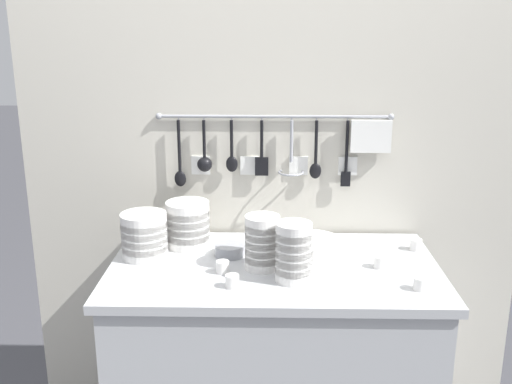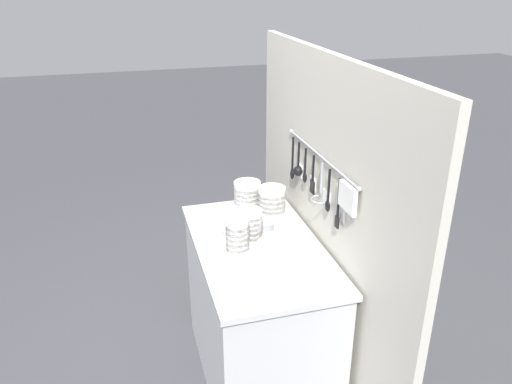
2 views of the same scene
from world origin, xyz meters
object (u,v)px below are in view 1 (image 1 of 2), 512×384
(bowl_stack_wide_centre, at_px, (262,242))
(cup_beside_plates, at_px, (232,281))
(steel_mixing_bowl, at_px, (230,250))
(cup_front_right, at_px, (416,245))
(bowl_stack_back_corner, at_px, (144,235))
(cup_by_caddy, at_px, (223,267))
(cup_back_left, at_px, (268,247))
(bowl_stack_short_front, at_px, (188,224))
(bowl_stack_tall_left, at_px, (294,252))
(cup_centre, at_px, (380,262))
(cup_mid_row, at_px, (420,284))
(plate_stack, at_px, (311,249))

(bowl_stack_wide_centre, relative_size, cup_beside_plates, 4.28)
(steel_mixing_bowl, relative_size, cup_front_right, 2.47)
(cup_front_right, bearing_deg, bowl_stack_back_corner, -174.98)
(cup_front_right, bearing_deg, bowl_stack_wide_centre, -162.46)
(cup_by_caddy, distance_m, cup_back_left, 0.24)
(cup_front_right, bearing_deg, bowl_stack_short_front, 178.32)
(cup_back_left, bearing_deg, bowl_stack_back_corner, -173.09)
(bowl_stack_short_front, relative_size, bowl_stack_tall_left, 0.87)
(bowl_stack_tall_left, bearing_deg, cup_beside_plates, -163.84)
(bowl_stack_back_corner, height_order, bowl_stack_wide_centre, bowl_stack_wide_centre)
(cup_beside_plates, height_order, cup_centre, same)
(bowl_stack_back_corner, distance_m, cup_mid_row, 0.93)
(bowl_stack_back_corner, distance_m, bowl_stack_short_front, 0.17)
(cup_beside_plates, height_order, cup_mid_row, same)
(steel_mixing_bowl, relative_size, cup_by_caddy, 2.47)
(cup_front_right, height_order, cup_centre, same)
(cup_by_caddy, distance_m, cup_mid_row, 0.62)
(cup_beside_plates, bearing_deg, cup_back_left, 69.22)
(bowl_stack_back_corner, height_order, cup_by_caddy, bowl_stack_back_corner)
(bowl_stack_wide_centre, distance_m, bowl_stack_short_front, 0.34)
(bowl_stack_short_front, xyz_separation_m, cup_by_caddy, (0.14, -0.24, -0.06))
(steel_mixing_bowl, bearing_deg, bowl_stack_back_corner, -176.44)
(cup_by_caddy, bearing_deg, cup_centre, 5.74)
(cup_centre, bearing_deg, bowl_stack_tall_left, -160.01)
(bowl_stack_tall_left, relative_size, steel_mixing_bowl, 1.82)
(bowl_stack_back_corner, relative_size, plate_stack, 0.77)
(plate_stack, distance_m, cup_beside_plates, 0.36)
(cup_back_left, bearing_deg, bowl_stack_short_front, 169.10)
(cup_front_right, xyz_separation_m, cup_centre, (-0.16, -0.16, 0.00))
(bowl_stack_tall_left, distance_m, cup_beside_plates, 0.21)
(cup_by_caddy, distance_m, cup_beside_plates, 0.12)
(bowl_stack_wide_centre, bearing_deg, cup_back_left, 81.79)
(steel_mixing_bowl, bearing_deg, cup_mid_row, -23.86)
(cup_centre, bearing_deg, bowl_stack_back_corner, 174.35)
(cup_mid_row, bearing_deg, bowl_stack_back_corner, 164.54)
(bowl_stack_tall_left, relative_size, cup_mid_row, 4.51)
(cup_beside_plates, relative_size, cup_centre, 1.00)
(bowl_stack_short_front, height_order, cup_beside_plates, bowl_stack_short_front)
(plate_stack, xyz_separation_m, cup_mid_row, (0.32, -0.25, -0.01))
(cup_centre, bearing_deg, bowl_stack_wide_centre, -178.52)
(bowl_stack_back_corner, height_order, bowl_stack_tall_left, bowl_stack_tall_left)
(bowl_stack_short_front, bearing_deg, bowl_stack_tall_left, -38.47)
(bowl_stack_wide_centre, bearing_deg, cup_mid_row, -18.03)
(steel_mixing_bowl, xyz_separation_m, cup_front_right, (0.66, 0.07, 0.00))
(bowl_stack_wide_centre, bearing_deg, bowl_stack_tall_left, -44.39)
(plate_stack, relative_size, cup_front_right, 4.86)
(cup_beside_plates, bearing_deg, bowl_stack_tall_left, 16.16)
(steel_mixing_bowl, height_order, cup_front_right, cup_front_right)
(bowl_stack_short_front, bearing_deg, cup_mid_row, -25.17)
(cup_centre, bearing_deg, cup_back_left, 160.56)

